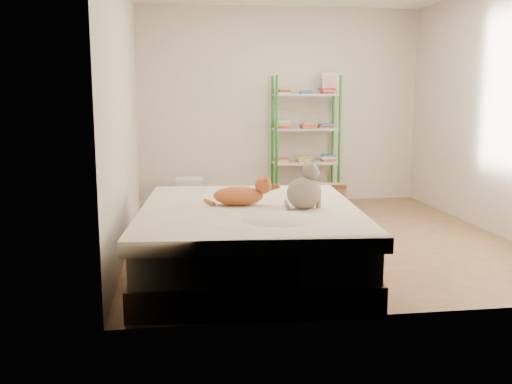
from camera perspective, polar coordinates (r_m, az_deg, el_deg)
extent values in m
cube|color=olive|center=(5.91, 6.16, -4.55)|extent=(3.80, 4.20, 0.01)
cube|color=beige|center=(7.78, 2.47, 8.57)|extent=(3.80, 0.01, 2.60)
cube|color=beige|center=(3.74, 14.57, 7.14)|extent=(3.80, 0.01, 2.60)
cube|color=beige|center=(5.57, -13.07, 7.92)|extent=(0.01, 4.20, 2.60)
cube|color=beige|center=(6.48, 23.04, 7.61)|extent=(0.01, 4.20, 2.60)
cube|color=#4B3122|center=(4.73, -0.68, -6.78)|extent=(1.87, 2.26, 0.21)
cube|color=beige|center=(4.67, -0.69, -4.15)|extent=(1.82, 2.19, 0.23)
cube|color=#F8EACB|center=(4.63, -0.69, -2.11)|extent=(1.91, 2.31, 0.11)
cylinder|color=#228527|center=(7.41, 2.08, 5.04)|extent=(0.04, 0.04, 1.70)
cylinder|color=#228527|center=(7.73, 1.65, 5.23)|extent=(0.04, 0.04, 1.70)
cylinder|color=#228527|center=(7.61, 8.34, 5.06)|extent=(0.04, 0.04, 1.70)
cylinder|color=#228527|center=(7.91, 7.68, 5.25)|extent=(0.04, 0.04, 1.70)
cube|color=#B3B3B3|center=(7.75, 4.89, -0.38)|extent=(0.86, 0.34, 0.02)
cube|color=#B3B3B3|center=(7.68, 4.94, 2.92)|extent=(0.86, 0.34, 0.02)
cube|color=#B3B3B3|center=(7.64, 4.99, 6.28)|extent=(0.86, 0.34, 0.02)
cube|color=#B3B3B3|center=(7.63, 5.04, 9.65)|extent=(0.86, 0.34, 0.02)
cube|color=red|center=(7.68, 2.71, -0.02)|extent=(0.20, 0.16, 0.09)
cube|color=red|center=(7.74, 4.89, 0.04)|extent=(0.20, 0.16, 0.09)
cube|color=red|center=(7.81, 7.04, 0.09)|extent=(0.20, 0.16, 0.09)
cube|color=red|center=(7.61, 2.74, 3.32)|extent=(0.20, 0.16, 0.09)
cube|color=red|center=(7.68, 4.94, 3.35)|extent=(0.20, 0.16, 0.09)
cube|color=red|center=(7.75, 7.11, 3.37)|extent=(0.20, 0.16, 0.09)
cube|color=red|center=(7.58, 2.77, 6.71)|extent=(0.20, 0.16, 0.09)
cube|color=red|center=(7.64, 4.99, 6.71)|extent=(0.20, 0.16, 0.09)
cube|color=red|center=(7.71, 7.18, 6.70)|extent=(0.20, 0.16, 0.09)
cube|color=red|center=(7.57, 2.79, 10.11)|extent=(0.20, 0.16, 0.09)
cube|color=red|center=(7.63, 5.04, 10.08)|extent=(0.20, 0.16, 0.09)
cube|color=red|center=(7.70, 7.25, 10.04)|extent=(0.20, 0.16, 0.09)
cube|color=silver|center=(7.76, 7.47, 10.73)|extent=(0.22, 0.09, 0.28)
cube|color=red|center=(7.75, 7.49, 10.73)|extent=(0.17, 0.06, 0.21)
cube|color=#A46D4E|center=(6.94, 6.79, -0.84)|extent=(0.64, 0.57, 0.38)
cube|color=#5E1A7F|center=(6.76, 7.77, -1.21)|extent=(0.31, 0.10, 0.08)
cube|color=#A46D4E|center=(6.71, 7.27, 0.43)|extent=(0.56, 0.31, 0.12)
cube|color=white|center=(7.34, -6.65, -0.30)|extent=(0.33, 0.29, 0.37)
cube|color=white|center=(7.31, -6.69, 1.26)|extent=(0.36, 0.32, 0.03)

